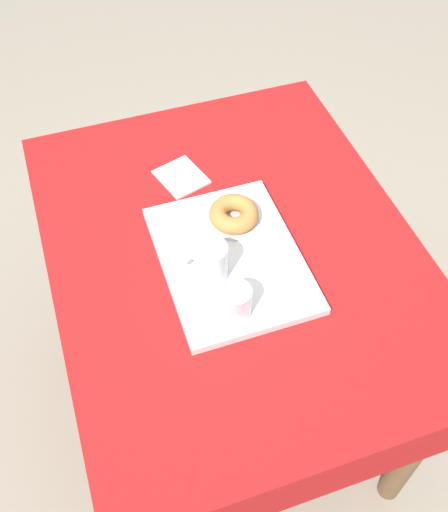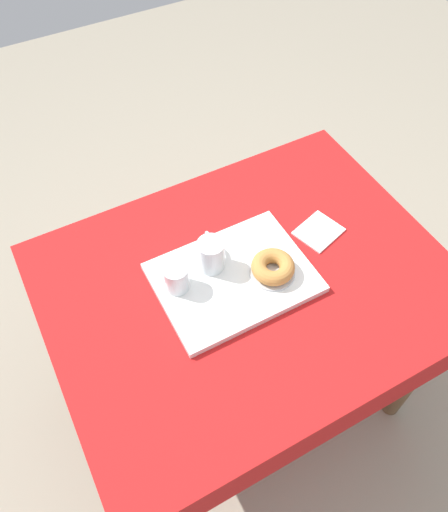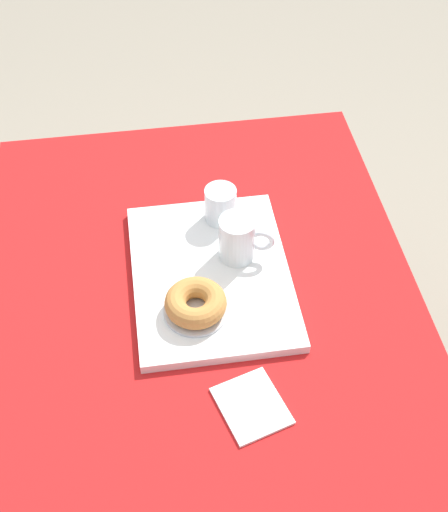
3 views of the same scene
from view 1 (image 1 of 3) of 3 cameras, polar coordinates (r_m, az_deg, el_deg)
The scene contains 8 objects.
ground_plane at distance 2.11m, azimuth 0.64°, elevation -12.62°, with size 6.00×6.00×0.00m, color gray.
dining_table at distance 1.55m, azimuth 0.86°, elevation -1.89°, with size 1.13×0.88×0.78m.
serving_tray at distance 1.42m, azimuth 0.61°, elevation -0.26°, with size 0.43×0.32×0.02m, color white.
tea_mug_left at distance 1.34m, azimuth -1.33°, elevation -0.64°, with size 0.08×0.11×0.10m.
water_glass_near at distance 1.29m, azimuth 1.10°, elevation -4.53°, with size 0.07×0.07×0.08m.
donut_plate_left at distance 1.48m, azimuth 0.93°, elevation 3.39°, with size 0.13×0.13×0.01m, color silver.
sugar_donut_left at distance 1.46m, azimuth 0.94°, elevation 4.04°, with size 0.12×0.12×0.04m, color #BC7F3D.
paper_napkin at distance 1.62m, azimuth -4.10°, elevation 7.53°, with size 0.13×0.11×0.01m, color white.
Camera 1 is at (-0.87, 0.32, 1.90)m, focal length 41.88 mm.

